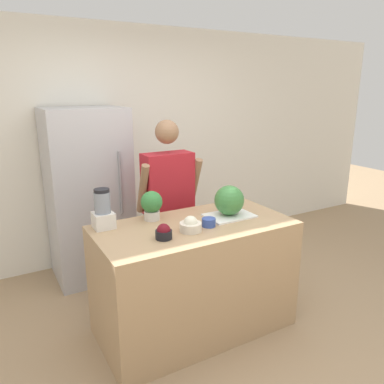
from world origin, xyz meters
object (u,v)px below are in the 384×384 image
Objects in this scene: refrigerator at (89,195)px; blender at (103,211)px; potted_plant at (152,204)px; watermelon at (229,200)px; bowl_small_blue at (209,222)px; bowl_cream at (191,225)px; bowl_cherries at (164,232)px; person at (168,207)px.

refrigerator is 5.75× the size of blender.
refrigerator is at bearing 101.80° from potted_plant.
bowl_small_blue is (-0.27, -0.12, -0.10)m from watermelon.
bowl_cherries is at bearing -172.56° from bowl_cream.
bowl_cream is at bearing 7.44° from bowl_cherries.
person is 10.15× the size of bowl_cream.
watermelon is at bearing -21.89° from potted_plant.
bowl_cherries is at bearing -117.97° from person.
blender is at bearing 152.79° from bowl_small_blue.
bowl_cherries is at bearing -53.79° from blender.
refrigerator is 1.56m from watermelon.
bowl_cherries is at bearing -102.21° from potted_plant.
refrigerator reaches higher than bowl_cream.
person reaches higher than blender.
watermelon reaches higher than bowl_cream.
bowl_cherries is 0.72× the size of bowl_cream.
person reaches higher than bowl_cherries.
potted_plant is at bearing 111.54° from bowl_cream.
bowl_cream is 0.54× the size of blender.
watermelon reaches higher than bowl_small_blue.
bowl_cream is at bearing -173.20° from bowl_small_blue.
bowl_small_blue is at bearing -92.29° from person.
potted_plant is (-0.15, 0.37, 0.08)m from bowl_cream.
bowl_cream is at bearing -35.56° from blender.
refrigerator reaches higher than blender.
bowl_cherries is at bearing -166.07° from watermelon.
person is at bearing 50.13° from potted_plant.
blender is 0.39m from potted_plant.
refrigerator is 1.10m from blender.
potted_plant is (0.23, -1.09, 0.17)m from refrigerator.
bowl_cream is (0.37, -1.46, 0.08)m from refrigerator.
bowl_cream is 1.55× the size of bowl_small_blue.
blender is (-0.16, -1.07, 0.17)m from refrigerator.
bowl_small_blue is 0.35× the size of blender.
bowl_cream is 0.17m from bowl_small_blue.
bowl_cherries is (-0.43, -0.82, 0.11)m from person.
watermelon is at bearing -69.91° from person.
refrigerator is 1.05× the size of person.
potted_plant is at bearing 132.04° from bowl_small_blue.
bowl_small_blue is at bearing 6.80° from bowl_cream.
person is 0.86m from blender.
refrigerator reaches higher than person.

